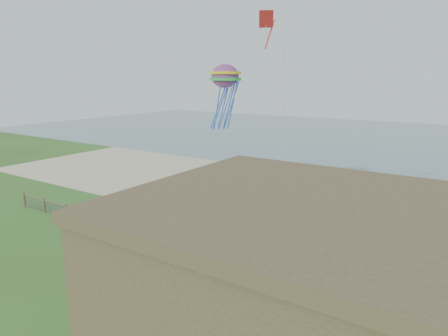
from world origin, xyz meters
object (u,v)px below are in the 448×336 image
at_px(picnic_table, 257,321).
at_px(octopus_kite, 225,95).
at_px(motel, 361,330).
at_px(chainlink_fence, 182,247).

bearing_deg(picnic_table, octopus_kite, 119.74).
xyz_separation_m(motel, picnic_table, (-5.11, 2.75, -3.09)).
distance_m(chainlink_fence, motel, 15.06).
bearing_deg(chainlink_fence, octopus_kite, 109.94).
height_order(motel, picnic_table, motel).
bearing_deg(motel, picnic_table, 151.69).
distance_m(chainlink_fence, picnic_table, 8.96).
height_order(chainlink_fence, octopus_kite, octopus_kite).
height_order(chainlink_fence, picnic_table, chainlink_fence).
bearing_deg(motel, octopus_kite, 133.12).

